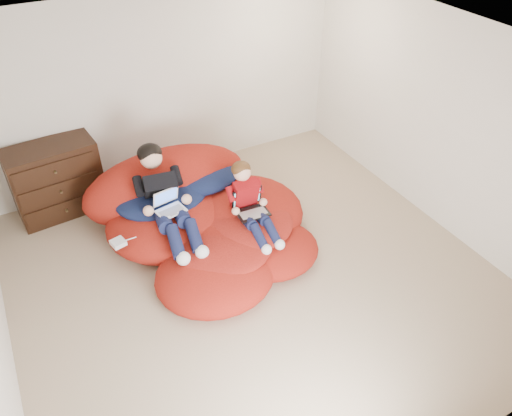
{
  "coord_description": "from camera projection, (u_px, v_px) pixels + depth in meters",
  "views": [
    {
      "loc": [
        -1.85,
        -3.51,
        3.98
      ],
      "look_at": [
        0.19,
        0.27,
        0.7
      ],
      "focal_mm": 35.0,
      "sensor_mm": 36.0,
      "label": 1
    }
  ],
  "objects": [
    {
      "name": "dresser",
      "position": [
        56.0,
        180.0,
        6.23
      ],
      "size": [
        1.1,
        0.64,
        0.95
      ],
      "color": "black",
      "rests_on": "ground"
    },
    {
      "name": "laptop_white",
      "position": [
        169.0,
        204.0,
        5.54
      ],
      "size": [
        0.34,
        0.33,
        0.22
      ],
      "color": "silver",
      "rests_on": "older_boy"
    },
    {
      "name": "laptop_black",
      "position": [
        250.0,
        206.0,
        5.65
      ],
      "size": [
        0.38,
        0.32,
        0.26
      ],
      "color": "black",
      "rests_on": "younger_boy"
    },
    {
      "name": "cream_pillow",
      "position": [
        133.0,
        172.0,
        6.12
      ],
      "size": [
        0.43,
        0.27,
        0.27
      ],
      "primitive_type": "ellipsoid",
      "color": "#EEE9CE",
      "rests_on": "beanbag_pile"
    },
    {
      "name": "power_adapter",
      "position": [
        118.0,
        243.0,
        5.37
      ],
      "size": [
        0.17,
        0.17,
        0.05
      ],
      "primitive_type": "cube",
      "rotation": [
        0.0,
        0.0,
        0.22
      ],
      "color": "silver",
      "rests_on": "beanbag_pile"
    },
    {
      "name": "older_boy",
      "position": [
        164.0,
        194.0,
        5.59
      ],
      "size": [
        0.43,
        1.36,
        0.82
      ],
      "color": "black",
      "rests_on": "beanbag_pile"
    },
    {
      "name": "room_shell",
      "position": [
        253.0,
        261.0,
        5.44
      ],
      "size": [
        5.1,
        5.1,
        2.77
      ],
      "color": "tan",
      "rests_on": "ground"
    },
    {
      "name": "younger_boy",
      "position": [
        250.0,
        200.0,
        5.61
      ],
      "size": [
        0.31,
        0.91,
        0.73
      ],
      "color": "maroon",
      "rests_on": "beanbag_pile"
    },
    {
      "name": "beanbag_pile",
      "position": [
        201.0,
        216.0,
        5.97
      ],
      "size": [
        2.51,
        2.56,
        0.95
      ],
      "color": "#AA1E13",
      "rests_on": "ground"
    }
  ]
}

